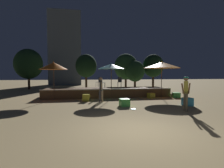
{
  "coord_description": "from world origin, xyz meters",
  "views": [
    {
      "loc": [
        -1.92,
        -5.49,
        1.89
      ],
      "look_at": [
        0.0,
        5.02,
        1.32
      ],
      "focal_mm": 28.0,
      "sensor_mm": 36.0,
      "label": 1
    }
  ],
  "objects_px": {
    "background_tree_2": "(126,67)",
    "frisbee_disc": "(133,109)",
    "cube_seat_2": "(86,98)",
    "patio_umbrella_0": "(162,65)",
    "bistro_chair_1": "(102,82)",
    "cube_seat_1": "(187,102)",
    "bistro_chair_0": "(99,81)",
    "bistro_chair_2": "(120,81)",
    "background_tree_4": "(86,66)",
    "cube_seat_4": "(151,96)",
    "background_tree_0": "(135,71)",
    "person_0": "(101,89)",
    "patio_umbrella_1": "(54,66)",
    "patio_umbrella_2": "(111,66)",
    "background_tree_1": "(29,64)",
    "person_2": "(186,91)",
    "background_tree_3": "(153,66)",
    "cube_seat_3": "(124,102)",
    "cube_seat_0": "(176,95)"
  },
  "relations": [
    {
      "from": "background_tree_4",
      "to": "patio_umbrella_1",
      "type": "bearing_deg",
      "value": -105.86
    },
    {
      "from": "person_2",
      "to": "bistro_chair_2",
      "type": "xyz_separation_m",
      "value": [
        -1.83,
        7.35,
        0.29
      ]
    },
    {
      "from": "person_0",
      "to": "background_tree_0",
      "type": "height_order",
      "value": "background_tree_0"
    },
    {
      "from": "frisbee_disc",
      "to": "background_tree_0",
      "type": "xyz_separation_m",
      "value": [
        4.12,
        12.54,
        2.3
      ]
    },
    {
      "from": "cube_seat_0",
      "to": "person_0",
      "type": "bearing_deg",
      "value": -169.63
    },
    {
      "from": "person_2",
      "to": "patio_umbrella_2",
      "type": "bearing_deg",
      "value": 34.85
    },
    {
      "from": "background_tree_2",
      "to": "frisbee_disc",
      "type": "bearing_deg",
      "value": -103.17
    },
    {
      "from": "cube_seat_1",
      "to": "bistro_chair_1",
      "type": "xyz_separation_m",
      "value": [
        -4.63,
        4.94,
        1.07
      ]
    },
    {
      "from": "background_tree_0",
      "to": "cube_seat_2",
      "type": "bearing_deg",
      "value": -125.72
    },
    {
      "from": "cube_seat_4",
      "to": "bistro_chair_0",
      "type": "bearing_deg",
      "value": 146.68
    },
    {
      "from": "cube_seat_4",
      "to": "bistro_chair_1",
      "type": "distance_m",
      "value": 4.18
    },
    {
      "from": "background_tree_1",
      "to": "background_tree_3",
      "type": "distance_m",
      "value": 16.23
    },
    {
      "from": "person_0",
      "to": "cube_seat_0",
      "type": "bearing_deg",
      "value": -175.27
    },
    {
      "from": "bistro_chair_0",
      "to": "bistro_chair_2",
      "type": "relative_size",
      "value": 1.0
    },
    {
      "from": "person_0",
      "to": "bistro_chair_0",
      "type": "height_order",
      "value": "person_0"
    },
    {
      "from": "cube_seat_2",
      "to": "person_0",
      "type": "bearing_deg",
      "value": -29.23
    },
    {
      "from": "patio_umbrella_0",
      "to": "cube_seat_3",
      "type": "xyz_separation_m",
      "value": [
        -4.07,
        -3.47,
        -2.47
      ]
    },
    {
      "from": "cube_seat_1",
      "to": "background_tree_2",
      "type": "distance_m",
      "value": 13.51
    },
    {
      "from": "cube_seat_3",
      "to": "background_tree_3",
      "type": "height_order",
      "value": "background_tree_3"
    },
    {
      "from": "cube_seat_3",
      "to": "cube_seat_4",
      "type": "height_order",
      "value": "cube_seat_3"
    },
    {
      "from": "cube_seat_1",
      "to": "background_tree_3",
      "type": "height_order",
      "value": "background_tree_3"
    },
    {
      "from": "background_tree_2",
      "to": "background_tree_3",
      "type": "bearing_deg",
      "value": -14.17
    },
    {
      "from": "bistro_chair_1",
      "to": "cube_seat_1",
      "type": "bearing_deg",
      "value": -135.33
    },
    {
      "from": "cube_seat_2",
      "to": "patio_umbrella_0",
      "type": "bearing_deg",
      "value": 9.91
    },
    {
      "from": "patio_umbrella_1",
      "to": "background_tree_0",
      "type": "xyz_separation_m",
      "value": [
        8.89,
        7.96,
        -0.22
      ]
    },
    {
      "from": "patio_umbrella_2",
      "to": "background_tree_1",
      "type": "xyz_separation_m",
      "value": [
        -8.9,
        10.67,
        0.72
      ]
    },
    {
      "from": "patio_umbrella_1",
      "to": "cube_seat_4",
      "type": "bearing_deg",
      "value": -3.08
    },
    {
      "from": "patio_umbrella_1",
      "to": "cube_seat_2",
      "type": "height_order",
      "value": "patio_umbrella_1"
    },
    {
      "from": "cube_seat_1",
      "to": "background_tree_2",
      "type": "bearing_deg",
      "value": 91.64
    },
    {
      "from": "patio_umbrella_1",
      "to": "background_tree_2",
      "type": "bearing_deg",
      "value": 48.97
    },
    {
      "from": "background_tree_4",
      "to": "cube_seat_4",
      "type": "bearing_deg",
      "value": -64.18
    },
    {
      "from": "cube_seat_0",
      "to": "background_tree_3",
      "type": "bearing_deg",
      "value": 78.33
    },
    {
      "from": "cube_seat_1",
      "to": "bistro_chair_2",
      "type": "bearing_deg",
      "value": 115.98
    },
    {
      "from": "background_tree_2",
      "to": "cube_seat_1",
      "type": "bearing_deg",
      "value": -88.36
    },
    {
      "from": "bistro_chair_2",
      "to": "background_tree_1",
      "type": "bearing_deg",
      "value": 165.16
    },
    {
      "from": "cube_seat_2",
      "to": "background_tree_3",
      "type": "distance_m",
      "value": 13.45
    },
    {
      "from": "person_2",
      "to": "background_tree_1",
      "type": "height_order",
      "value": "background_tree_1"
    },
    {
      "from": "cube_seat_3",
      "to": "bistro_chair_1",
      "type": "xyz_separation_m",
      "value": [
        -0.81,
        4.4,
        1.09
      ]
    },
    {
      "from": "patio_umbrella_2",
      "to": "cube_seat_4",
      "type": "relative_size",
      "value": 4.9
    },
    {
      "from": "background_tree_2",
      "to": "background_tree_3",
      "type": "xyz_separation_m",
      "value": [
        3.52,
        -0.89,
        0.09
      ]
    },
    {
      "from": "patio_umbrella_0",
      "to": "person_2",
      "type": "xyz_separation_m",
      "value": [
        -1.31,
        -5.43,
        -1.66
      ]
    },
    {
      "from": "patio_umbrella_0",
      "to": "bistro_chair_2",
      "type": "xyz_separation_m",
      "value": [
        -3.14,
        1.92,
        -1.38
      ]
    },
    {
      "from": "patio_umbrella_0",
      "to": "person_2",
      "type": "relative_size",
      "value": 1.69
    },
    {
      "from": "patio_umbrella_0",
      "to": "background_tree_2",
      "type": "xyz_separation_m",
      "value": [
        -0.63,
        9.22,
        0.27
      ]
    },
    {
      "from": "person_2",
      "to": "bistro_chair_0",
      "type": "height_order",
      "value": "person_2"
    },
    {
      "from": "background_tree_3",
      "to": "background_tree_4",
      "type": "relative_size",
      "value": 1.0
    },
    {
      "from": "person_0",
      "to": "bistro_chair_0",
      "type": "distance_m",
      "value": 3.9
    },
    {
      "from": "patio_umbrella_1",
      "to": "background_tree_3",
      "type": "distance_m",
      "value": 14.2
    },
    {
      "from": "background_tree_2",
      "to": "person_2",
      "type": "bearing_deg",
      "value": -92.67
    },
    {
      "from": "background_tree_2",
      "to": "bistro_chair_0",
      "type": "bearing_deg",
      "value": -121.92
    }
  ]
}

